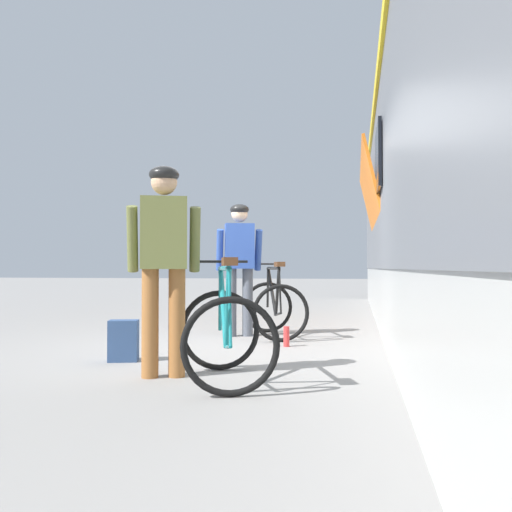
{
  "coord_description": "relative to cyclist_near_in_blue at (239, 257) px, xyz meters",
  "views": [
    {
      "loc": [
        1.33,
        -6.11,
        0.91
      ],
      "look_at": [
        0.16,
        0.22,
        1.05
      ],
      "focal_mm": 38.31,
      "sensor_mm": 36.0,
      "label": 1
    }
  ],
  "objects": [
    {
      "name": "cyclist_far_in_olive",
      "position": [
        -0.05,
        -2.78,
        0.0
      ],
      "size": [
        0.66,
        0.44,
        1.76
      ],
      "color": "#935B2D",
      "rests_on": "ground"
    },
    {
      "name": "ground_plane",
      "position": [
        0.21,
        -1.01,
        -1.05
      ],
      "size": [
        80.0,
        80.0,
        0.0
      ],
      "primitive_type": "plane",
      "color": "gray"
    },
    {
      "name": "cyclist_near_in_blue",
      "position": [
        0.0,
        0.0,
        0.0
      ],
      "size": [
        0.66,
        0.44,
        1.76
      ],
      "color": "#4C515B",
      "rests_on": "ground"
    },
    {
      "name": "bicycle_near_black",
      "position": [
        0.47,
        -0.0,
        -0.65
      ],
      "size": [
        1.01,
        1.24,
        0.99
      ],
      "color": "black",
      "rests_on": "ground"
    },
    {
      "name": "backpack_on_platform",
      "position": [
        -0.7,
        -2.12,
        -0.85
      ],
      "size": [
        0.32,
        0.25,
        0.4
      ],
      "primitive_type": "cube",
      "rotation": [
        0.0,
        0.0,
        0.26
      ],
      "color": "navy",
      "rests_on": "ground"
    },
    {
      "name": "water_bottle_near_the_bikes",
      "position": [
        0.74,
        -0.85,
        -0.94
      ],
      "size": [
        0.07,
        0.07,
        0.23
      ],
      "primitive_type": "cylinder",
      "color": "red",
      "rests_on": "ground"
    },
    {
      "name": "bicycle_far_teal",
      "position": [
        0.51,
        -2.89,
        -0.65
      ],
      "size": [
        1.01,
        1.24,
        0.99
      ],
      "color": "black",
      "rests_on": "ground"
    }
  ]
}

